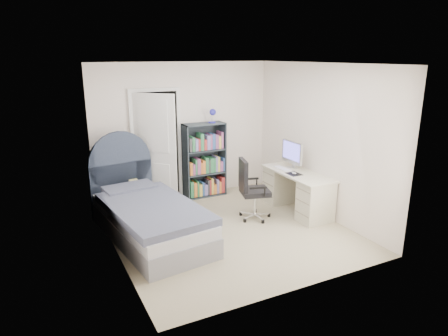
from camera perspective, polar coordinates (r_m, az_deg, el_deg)
name	(u,v)px	position (r m, az deg, el deg)	size (l,w,h in m)	color
room_shell	(229,152)	(5.84, 0.67, 2.35)	(3.50, 3.70, 2.60)	gray
door	(155,148)	(7.10, -9.77, 2.79)	(0.92, 0.61, 2.06)	black
bed	(148,215)	(6.06, -10.84, -6.66)	(1.36, 2.43, 1.42)	gray
nightstand	(137,191)	(6.91, -12.34, -3.30)	(0.40, 0.40, 0.59)	tan
floor_lamp	(150,177)	(7.29, -10.58, -1.21)	(0.18, 0.18, 1.24)	silver
bookcase	(205,163)	(7.56, -2.76, 0.71)	(0.78, 0.34, 1.66)	#323D44
desk	(297,190)	(6.97, 10.33, -3.07)	(0.57, 1.43, 1.17)	beige
office_chair	(250,186)	(6.50, 3.78, -2.65)	(0.55, 0.57, 1.01)	silver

